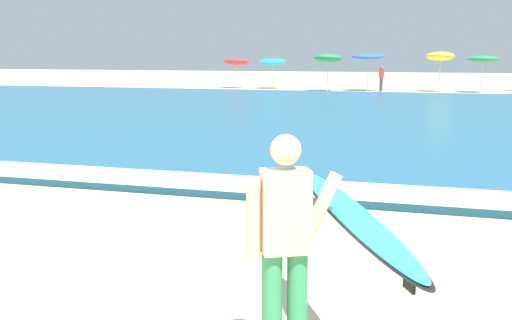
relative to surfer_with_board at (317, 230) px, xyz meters
The scene contains 10 objects.
sea 18.99m from the surfer_with_board, 94.45° to the left, with size 120.00×28.00×0.14m, color #1E6084.
surf_foam 5.77m from the surfer_with_board, 104.95° to the left, with size 120.00×1.33×0.01m, color white.
surfer_with_board is the anchor object (origin of this frame).
beach_umbrella_0 39.21m from the surfer_with_board, 109.96° to the left, with size 1.79×1.82×2.05m.
beach_umbrella_1 38.32m from the surfer_with_board, 106.39° to the left, with size 1.88×1.90×2.04m.
beach_umbrella_2 35.81m from the surfer_with_board, 100.90° to the left, with size 1.75×1.79×2.36m.
beach_umbrella_3 36.19m from the surfer_with_board, 96.93° to the left, with size 2.10×2.12×2.39m.
beach_umbrella_4 36.26m from the surfer_with_board, 90.07° to the left, with size 1.73×1.77×2.50m.
beach_umbrella_5 36.13m from the surfer_with_board, 86.22° to the left, with size 1.84×1.85×2.24m.
beachgoer_near_row_left 35.96m from the surfer_with_board, 95.60° to the left, with size 0.32×0.20×1.58m.
Camera 1 is at (2.37, -3.28, 2.28)m, focal length 44.49 mm.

